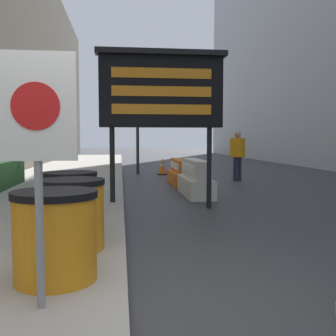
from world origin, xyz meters
TOP-DOWN VIEW (x-y plane):
  - ground_plane at (0.00, 0.00)m, footprint 120.00×120.00m
  - bare_tree at (-3.20, 9.14)m, footprint 1.28×1.31m
  - barrel_drum_foreground at (-0.62, 0.48)m, footprint 0.74×0.74m
  - barrel_drum_middle at (-0.60, 1.46)m, footprint 0.74×0.74m
  - barrel_drum_back at (-0.74, 2.43)m, footprint 0.74×0.74m
  - warning_sign at (-0.64, -0.09)m, footprint 0.56×0.08m
  - message_board at (0.75, 4.72)m, footprint 2.53×0.36m
  - jersey_barrier_white at (1.78, 6.54)m, footprint 0.60×2.07m
  - jersey_barrier_orange_near at (1.78, 8.94)m, footprint 0.60×2.03m
  - traffic_cone_near at (1.55, 12.18)m, footprint 0.37×0.37m
  - traffic_light_near_curb at (0.63, 12.55)m, footprint 0.28×0.44m
  - pedestrian_worker at (3.82, 9.72)m, footprint 0.45×0.50m

SIDE VIEW (x-z plane):
  - ground_plane at x=0.00m, z-range 0.00..0.00m
  - traffic_cone_near at x=1.55m, z-range -0.01..0.65m
  - jersey_barrier_orange_near at x=1.78m, z-range -0.05..0.72m
  - jersey_barrier_white at x=1.78m, z-range -0.05..0.83m
  - barrel_drum_foreground at x=-0.62m, z-range 0.16..0.95m
  - barrel_drum_middle at x=-0.60m, z-range 0.16..0.95m
  - barrel_drum_back at x=-0.74m, z-range 0.16..0.95m
  - pedestrian_worker at x=3.82m, z-range 0.15..1.79m
  - bare_tree at x=-3.20m, z-range 0.16..2.66m
  - warning_sign at x=-0.64m, z-range 0.53..2.38m
  - message_board at x=0.75m, z-range 0.78..3.87m
  - traffic_light_near_curb at x=0.63m, z-range 0.94..5.18m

